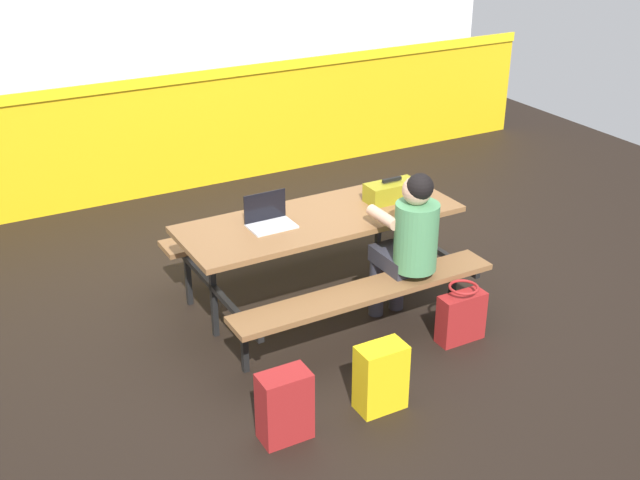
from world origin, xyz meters
name	(u,v)px	position (x,y,z in m)	size (l,w,h in m)	color
ground_plane	(331,303)	(0.00, 0.00, -0.01)	(10.00, 10.00, 0.02)	black
accent_backdrop	(192,65)	(0.00, 2.77, 1.25)	(8.00, 0.14, 2.60)	yellow
picnic_table_main	(320,237)	(-0.10, 0.00, 0.58)	(2.07, 1.57, 0.74)	brown
student_nearer	(409,238)	(0.30, -0.55, 0.71)	(0.36, 0.53, 1.21)	#2D2D38
laptop_silver	(269,219)	(-0.48, 0.03, 0.79)	(0.32, 0.22, 0.22)	silver
toolbox_grey	(391,191)	(0.52, 0.01, 0.81)	(0.40, 0.18, 0.18)	olive
backpack_dark	(380,377)	(-0.37, -1.26, 0.22)	(0.30, 0.22, 0.44)	yellow
tote_bag_bright	(461,316)	(0.54, -0.89, 0.19)	(0.34, 0.21, 0.43)	maroon
satchel_spare	(284,406)	(-1.01, -1.23, 0.22)	(0.30, 0.22, 0.44)	maroon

